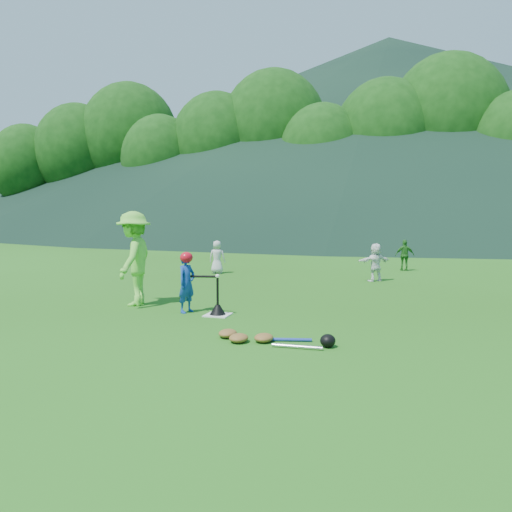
{
  "coord_description": "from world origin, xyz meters",
  "views": [
    {
      "loc": [
        3.28,
        -8.55,
        1.91
      ],
      "look_at": [
        0.0,
        2.5,
        0.9
      ],
      "focal_mm": 35.0,
      "sensor_mm": 36.0,
      "label": 1
    }
  ],
  "objects_px": {
    "fielder_a": "(217,257)",
    "fielder_c": "(405,255)",
    "batter_child": "(187,283)",
    "adult_coach": "(134,258)",
    "fielder_d": "(375,262)",
    "batting_tee": "(218,309)",
    "home_plate": "(218,315)",
    "equipment_pile": "(264,338)"
  },
  "relations": [
    {
      "from": "adult_coach",
      "to": "batter_child",
      "type": "bearing_deg",
      "value": 62.35
    },
    {
      "from": "batter_child",
      "to": "fielder_a",
      "type": "xyz_separation_m",
      "value": [
        -1.65,
        5.91,
        -0.05
      ]
    },
    {
      "from": "fielder_a",
      "to": "fielder_c",
      "type": "xyz_separation_m",
      "value": [
        5.64,
        2.39,
        -0.01
      ]
    },
    {
      "from": "batter_child",
      "to": "fielder_a",
      "type": "height_order",
      "value": "batter_child"
    },
    {
      "from": "batter_child",
      "to": "adult_coach",
      "type": "xyz_separation_m",
      "value": [
        -1.36,
        0.41,
        0.4
      ]
    },
    {
      "from": "batter_child",
      "to": "adult_coach",
      "type": "bearing_deg",
      "value": 89.54
    },
    {
      "from": "fielder_d",
      "to": "batting_tee",
      "type": "height_order",
      "value": "fielder_d"
    },
    {
      "from": "home_plate",
      "to": "fielder_d",
      "type": "xyz_separation_m",
      "value": [
        2.55,
        5.59,
        0.52
      ]
    },
    {
      "from": "batter_child",
      "to": "fielder_a",
      "type": "distance_m",
      "value": 6.14
    },
    {
      "from": "batter_child",
      "to": "fielder_c",
      "type": "distance_m",
      "value": 9.22
    },
    {
      "from": "fielder_a",
      "to": "fielder_d",
      "type": "distance_m",
      "value": 4.88
    },
    {
      "from": "fielder_a",
      "to": "fielder_d",
      "type": "relative_size",
      "value": 0.97
    },
    {
      "from": "fielder_c",
      "to": "equipment_pile",
      "type": "bearing_deg",
      "value": 71.17
    },
    {
      "from": "adult_coach",
      "to": "fielder_d",
      "type": "height_order",
      "value": "adult_coach"
    },
    {
      "from": "batting_tee",
      "to": "adult_coach",
      "type": "bearing_deg",
      "value": 165.97
    },
    {
      "from": "batter_child",
      "to": "fielder_c",
      "type": "relative_size",
      "value": 1.11
    },
    {
      "from": "batting_tee",
      "to": "equipment_pile",
      "type": "relative_size",
      "value": 0.38
    },
    {
      "from": "fielder_a",
      "to": "equipment_pile",
      "type": "height_order",
      "value": "fielder_a"
    },
    {
      "from": "equipment_pile",
      "to": "adult_coach",
      "type": "bearing_deg",
      "value": 147.9
    },
    {
      "from": "adult_coach",
      "to": "fielder_c",
      "type": "height_order",
      "value": "adult_coach"
    },
    {
      "from": "batting_tee",
      "to": "equipment_pile",
      "type": "distance_m",
      "value": 2.09
    },
    {
      "from": "batter_child",
      "to": "adult_coach",
      "type": "distance_m",
      "value": 1.47
    },
    {
      "from": "fielder_d",
      "to": "batting_tee",
      "type": "bearing_deg",
      "value": 28.08
    },
    {
      "from": "adult_coach",
      "to": "equipment_pile",
      "type": "height_order",
      "value": "adult_coach"
    },
    {
      "from": "fielder_d",
      "to": "fielder_a",
      "type": "bearing_deg",
      "value": -42.42
    },
    {
      "from": "batter_child",
      "to": "equipment_pile",
      "type": "distance_m",
      "value": 2.67
    },
    {
      "from": "fielder_c",
      "to": "batter_child",
      "type": "bearing_deg",
      "value": 56.75
    },
    {
      "from": "batter_child",
      "to": "equipment_pile",
      "type": "bearing_deg",
      "value": -114.16
    },
    {
      "from": "fielder_d",
      "to": "equipment_pile",
      "type": "height_order",
      "value": "fielder_d"
    },
    {
      "from": "home_plate",
      "to": "fielder_d",
      "type": "bearing_deg",
      "value": 65.49
    },
    {
      "from": "home_plate",
      "to": "fielder_c",
      "type": "bearing_deg",
      "value": 68.4
    },
    {
      "from": "adult_coach",
      "to": "fielder_d",
      "type": "relative_size",
      "value": 1.82
    },
    {
      "from": "home_plate",
      "to": "batting_tee",
      "type": "bearing_deg",
      "value": 0.0
    },
    {
      "from": "batter_child",
      "to": "fielder_c",
      "type": "height_order",
      "value": "batter_child"
    },
    {
      "from": "home_plate",
      "to": "equipment_pile",
      "type": "distance_m",
      "value": 2.09
    },
    {
      "from": "fielder_c",
      "to": "batting_tee",
      "type": "height_order",
      "value": "fielder_c"
    },
    {
      "from": "equipment_pile",
      "to": "batting_tee",
      "type": "bearing_deg",
      "value": 129.83
    },
    {
      "from": "fielder_c",
      "to": "batting_tee",
      "type": "relative_size",
      "value": 1.5
    },
    {
      "from": "home_plate",
      "to": "adult_coach",
      "type": "relative_size",
      "value": 0.23
    },
    {
      "from": "home_plate",
      "to": "batter_child",
      "type": "bearing_deg",
      "value": 171.46
    },
    {
      "from": "home_plate",
      "to": "batter_child",
      "type": "xyz_separation_m",
      "value": [
        -0.67,
        0.1,
        0.56
      ]
    },
    {
      "from": "home_plate",
      "to": "fielder_d",
      "type": "height_order",
      "value": "fielder_d"
    }
  ]
}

